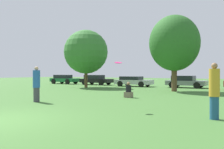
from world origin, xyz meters
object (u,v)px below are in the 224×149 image
(person_thrower, at_px, (36,84))
(parked_car_black, at_px, (96,80))
(parked_car_green, at_px, (64,79))
(bystander_sitting, at_px, (128,91))
(tree_1, at_px, (174,43))
(tree_0, at_px, (86,52))
(parked_car_silver, at_px, (133,81))
(frisbee, at_px, (118,63))
(parked_car_grey, at_px, (185,81))
(person_catcher, at_px, (214,91))

(person_thrower, bearing_deg, parked_car_black, 116.71)
(person_thrower, relative_size, parked_car_green, 0.45)
(bystander_sitting, xyz_separation_m, tree_1, (0.76, 6.38, 3.60))
(tree_0, height_order, parked_car_silver, tree_0)
(person_thrower, height_order, parked_car_green, person_thrower)
(frisbee, xyz_separation_m, parked_car_silver, (-7.60, 15.51, -1.37))
(tree_0, bearing_deg, parked_car_grey, 30.44)
(tree_0, height_order, parked_car_grey, tree_0)
(parked_car_black, bearing_deg, bystander_sitting, -47.54)
(parked_car_silver, bearing_deg, parked_car_green, 176.81)
(person_catcher, xyz_separation_m, frisbee, (-3.75, -0.01, 1.02))
(person_thrower, relative_size, person_catcher, 1.00)
(parked_car_silver, bearing_deg, bystander_sitting, -65.17)
(person_catcher, distance_m, parked_car_silver, 19.21)
(person_catcher, xyz_separation_m, tree_1, (-5.07, 10.95, 3.04))
(tree_1, xyz_separation_m, parked_car_black, (-12.04, 5.12, -3.32))
(tree_0, xyz_separation_m, parked_car_black, (-2.52, 5.01, -3.06))
(tree_1, bearing_deg, person_thrower, -108.87)
(person_thrower, bearing_deg, frisbee, 0.17)
(frisbee, height_order, bystander_sitting, frisbee)
(frisbee, relative_size, bystander_sitting, 0.31)
(person_thrower, bearing_deg, parked_car_silver, 98.76)
(tree_1, height_order, parked_car_grey, tree_1)
(person_catcher, bearing_deg, tree_0, -37.59)
(tree_1, distance_m, parked_car_green, 18.24)
(parked_car_black, bearing_deg, person_catcher, -45.19)
(tree_0, relative_size, parked_car_grey, 1.51)
(tree_1, bearing_deg, tree_0, 179.35)
(person_thrower, distance_m, person_catcher, 8.84)
(person_catcher, relative_size, frisbee, 6.24)
(frisbee, xyz_separation_m, tree_0, (-10.84, 11.07, 1.76))
(tree_1, distance_m, parked_car_silver, 8.46)
(frisbee, distance_m, tree_0, 15.59)
(bystander_sitting, bearing_deg, frisbee, -65.58)
(frisbee, xyz_separation_m, parked_car_black, (-13.36, 16.08, -1.31))
(person_catcher, relative_size, bystander_sitting, 1.94)
(bystander_sitting, xyz_separation_m, parked_car_silver, (-5.52, 10.92, 0.22))
(frisbee, xyz_separation_m, tree_1, (-1.32, 10.96, 2.02))
(frisbee, bearing_deg, parked_car_green, 139.78)
(person_thrower, height_order, bystander_sitting, person_thrower)
(frisbee, bearing_deg, person_thrower, -179.39)
(tree_0, bearing_deg, parked_car_silver, 53.88)
(person_thrower, xyz_separation_m, tree_1, (3.77, 11.02, 3.05))
(person_thrower, bearing_deg, parked_car_grey, 78.67)
(person_thrower, relative_size, parked_car_black, 0.44)
(person_thrower, distance_m, bystander_sitting, 5.56)
(person_catcher, xyz_separation_m, parked_car_grey, (-5.69, 16.29, -0.31))
(parked_car_grey, bearing_deg, parked_car_black, 179.13)
(frisbee, height_order, tree_0, tree_0)
(person_thrower, distance_m, parked_car_green, 20.79)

